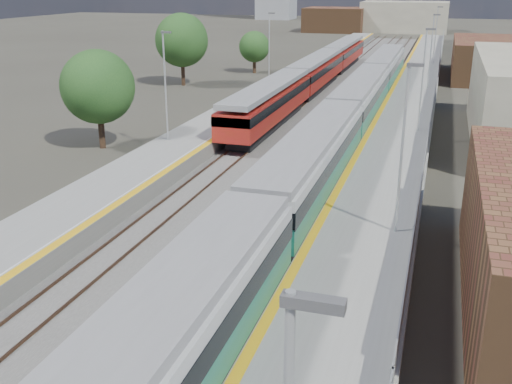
% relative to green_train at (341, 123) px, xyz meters
% --- Properties ---
extents(ground, '(320.00, 320.00, 0.00)m').
position_rel_green_train_xyz_m(ground, '(-1.50, 12.40, -2.26)').
color(ground, '#47443A').
rests_on(ground, ground).
extents(ballast_bed, '(10.50, 155.00, 0.06)m').
position_rel_green_train_xyz_m(ballast_bed, '(-3.75, 14.90, -2.23)').
color(ballast_bed, '#565451').
rests_on(ballast_bed, ground).
extents(tracks, '(8.96, 160.00, 0.17)m').
position_rel_green_train_xyz_m(tracks, '(-3.15, 16.57, -2.15)').
color(tracks, '#4C3323').
rests_on(tracks, ground).
extents(platform_right, '(4.70, 155.00, 8.52)m').
position_rel_green_train_xyz_m(platform_right, '(3.78, 14.89, -1.72)').
color(platform_right, slate).
rests_on(platform_right, ground).
extents(platform_left, '(4.30, 155.00, 8.52)m').
position_rel_green_train_xyz_m(platform_left, '(-10.55, 14.89, -1.74)').
color(platform_left, slate).
rests_on(platform_left, ground).
extents(green_train, '(2.91, 81.06, 3.21)m').
position_rel_green_train_xyz_m(green_train, '(0.00, 0.00, 0.00)').
color(green_train, black).
rests_on(green_train, ground).
extents(red_train, '(2.84, 57.59, 3.58)m').
position_rel_green_train_xyz_m(red_train, '(-7.00, 25.24, -0.14)').
color(red_train, black).
rests_on(red_train, ground).
extents(tree_a, '(5.28, 5.28, 7.16)m').
position_rel_green_train_xyz_m(tree_a, '(-16.99, -3.65, 2.25)').
color(tree_a, '#382619').
rests_on(tree_a, ground).
extents(tree_b, '(6.10, 6.10, 8.26)m').
position_rel_green_train_xyz_m(tree_b, '(-22.60, 23.88, 2.95)').
color(tree_b, '#382619').
rests_on(tree_b, ground).
extents(tree_c, '(4.05, 4.05, 5.48)m').
position_rel_green_train_xyz_m(tree_c, '(-17.60, 35.95, 1.19)').
color(tree_c, '#382619').
rests_on(tree_c, ground).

